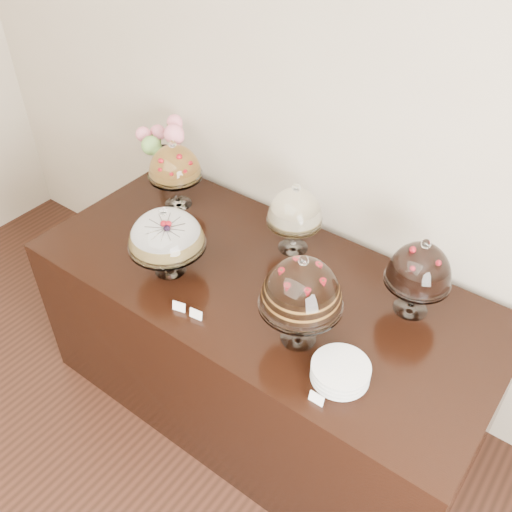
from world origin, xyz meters
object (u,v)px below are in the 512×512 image
Objects in this scene: cake_stand_choco_layer at (302,288)px; cake_stand_fruit_tart at (174,165)px; cake_stand_dark_choco at (420,268)px; cake_stand_sugar_sponge at (166,233)px; flower_vase at (163,146)px; cake_stand_cheesecake at (295,209)px; plate_stack at (340,372)px; display_counter at (262,345)px.

cake_stand_fruit_tart is (-1.06, 0.42, -0.04)m from cake_stand_choco_layer.
cake_stand_sugar_sponge is at bearing -156.72° from cake_stand_dark_choco.
cake_stand_choco_layer is 1.38m from flower_vase.
cake_stand_dark_choco is at bearing -4.12° from cake_stand_cheesecake.
cake_stand_fruit_tart is 0.24m from flower_vase.
cake_stand_fruit_tart reaches higher than plate_stack.
cake_stand_cheesecake reaches higher than cake_stand_sugar_sponge.
display_counter is at bearing -85.52° from cake_stand_cheesecake.
plate_stack is (0.57, -0.27, 0.49)m from display_counter.
cake_stand_cheesecake is at bearing 52.64° from cake_stand_sugar_sponge.
cake_stand_fruit_tart is at bearing 159.07° from plate_stack.
cake_stand_dark_choco reaches higher than cake_stand_sugar_sponge.
cake_stand_sugar_sponge is at bearing -51.16° from cake_stand_fruit_tart.
flower_vase reaches higher than display_counter.
display_counter is 6.18× the size of cake_stand_sugar_sponge.
display_counter is 0.96m from cake_stand_dark_choco.
cake_stand_fruit_tart reaches higher than cake_stand_sugar_sponge.
cake_stand_sugar_sponge is 0.72m from cake_stand_choco_layer.
cake_stand_sugar_sponge reaches higher than plate_stack.
cake_stand_cheesecake is 0.83m from plate_stack.
flower_vase is at bearing 157.65° from plate_stack.
cake_stand_cheesecake is 0.96× the size of cake_stand_dark_choco.
display_counter is 1.21m from flower_vase.
cake_stand_dark_choco is at bearing -3.99° from flower_vase.
cake_stand_sugar_sponge is 0.98m from plate_stack.
cake_stand_fruit_tart is (-0.34, 0.42, 0.02)m from cake_stand_sugar_sponge.
display_counter is at bearing 148.92° from cake_stand_choco_layer.
cake_stand_cheesecake is at bearing 125.97° from cake_stand_choco_layer.
cake_stand_sugar_sponge reaches higher than display_counter.
cake_stand_sugar_sponge is 0.77m from flower_vase.
plate_stack is (0.24, -0.07, -0.25)m from cake_stand_choco_layer.
cake_stand_fruit_tart is at bearing -175.28° from cake_stand_cheesecake.
cake_stand_dark_choco reaches higher than plate_stack.
flower_vase is at bearing 159.69° from display_counter.
cake_stand_dark_choco and cake_stand_fruit_tart have the same top height.
cake_stand_sugar_sponge is 0.61m from cake_stand_cheesecake.
flower_vase is 1.76× the size of plate_stack.
cake_stand_dark_choco reaches higher than display_counter.
flower_vase is (-0.91, 0.06, -0.00)m from cake_stand_cheesecake.
cake_stand_sugar_sponge is at bearing 175.65° from plate_stack.
plate_stack is at bearing -20.93° from cake_stand_fruit_tart.
cake_stand_choco_layer is at bearing -54.03° from cake_stand_cheesecake.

